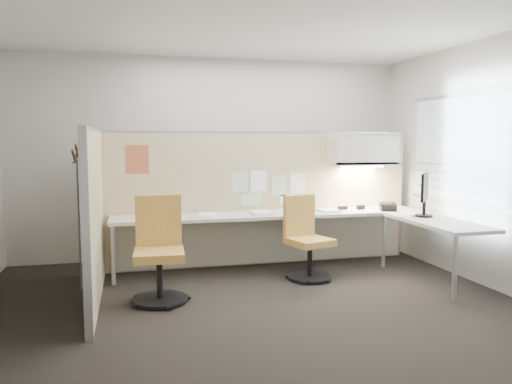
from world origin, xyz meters
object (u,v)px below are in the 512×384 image
object	(u,v)px
chair_left	(159,253)
monitor	(425,192)
desk	(300,224)
chair_right	(306,241)
phone	(388,207)

from	to	relation	value
chair_left	monitor	bearing A→B (deg)	6.35
chair_left	monitor	xyz separation A→B (m)	(3.17, 0.16, 0.54)
desk	chair_left	size ratio (longest dim) A/B	3.75
desk	chair_right	size ratio (longest dim) A/B	4.09
chair_right	desk	bearing A→B (deg)	65.51
monitor	chair_left	bearing A→B (deg)	132.19
monitor	phone	bearing A→B (deg)	54.29
desk	phone	size ratio (longest dim) A/B	15.48
chair_left	chair_right	bearing A→B (deg)	16.78
phone	chair_right	bearing A→B (deg)	-146.79
desk	chair_right	distance (m)	0.38
chair_right	monitor	xyz separation A→B (m)	(1.41, -0.25, 0.58)
desk	monitor	size ratio (longest dim) A/B	7.63
chair_left	chair_right	distance (m)	1.81
desk	chair_right	xyz separation A→B (m)	(-0.04, -0.35, -0.15)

